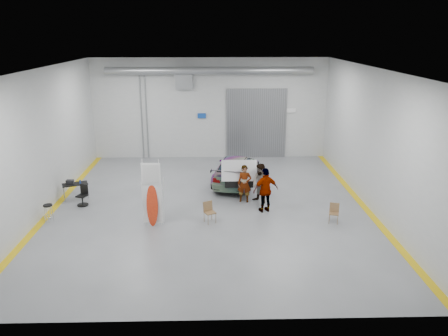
{
  "coord_description": "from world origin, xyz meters",
  "views": [
    {
      "loc": [
        0.18,
        -17.99,
        7.44
      ],
      "look_at": [
        0.66,
        0.92,
        1.5
      ],
      "focal_mm": 35.0,
      "sensor_mm": 36.0,
      "label": 1
    }
  ],
  "objects_px": {
    "person_b": "(261,184)",
    "folding_chair_far": "(334,217)",
    "office_chair": "(82,196)",
    "folding_chair_near": "(210,216)",
    "shop_stool": "(49,213)",
    "surfboard_display": "(153,199)",
    "person_c": "(266,190)",
    "sedan_car": "(236,169)",
    "person_a": "(245,184)",
    "work_table": "(74,184)"
  },
  "relations": [
    {
      "from": "surfboard_display",
      "to": "shop_stool",
      "type": "distance_m",
      "value": 4.39
    },
    {
      "from": "shop_stool",
      "to": "person_a",
      "type": "bearing_deg",
      "value": 13.96
    },
    {
      "from": "office_chair",
      "to": "person_c",
      "type": "bearing_deg",
      "value": 14.88
    },
    {
      "from": "folding_chair_near",
      "to": "person_c",
      "type": "bearing_deg",
      "value": -3.45
    },
    {
      "from": "sedan_car",
      "to": "person_a",
      "type": "bearing_deg",
      "value": 107.39
    },
    {
      "from": "surfboard_display",
      "to": "shop_stool",
      "type": "bearing_deg",
      "value": 178.38
    },
    {
      "from": "folding_chair_near",
      "to": "shop_stool",
      "type": "height_order",
      "value": "folding_chair_near"
    },
    {
      "from": "surfboard_display",
      "to": "folding_chair_near",
      "type": "distance_m",
      "value": 2.42
    },
    {
      "from": "sedan_car",
      "to": "folding_chair_far",
      "type": "bearing_deg",
      "value": 138.23
    },
    {
      "from": "surfboard_display",
      "to": "work_table",
      "type": "xyz_separation_m",
      "value": [
        -4.06,
        3.1,
        -0.41
      ]
    },
    {
      "from": "sedan_car",
      "to": "person_b",
      "type": "height_order",
      "value": "person_b"
    },
    {
      "from": "person_a",
      "to": "folding_chair_far",
      "type": "height_order",
      "value": "person_a"
    },
    {
      "from": "folding_chair_near",
      "to": "shop_stool",
      "type": "bearing_deg",
      "value": 149.86
    },
    {
      "from": "sedan_car",
      "to": "shop_stool",
      "type": "height_order",
      "value": "sedan_car"
    },
    {
      "from": "sedan_car",
      "to": "work_table",
      "type": "relative_size",
      "value": 3.83
    },
    {
      "from": "person_b",
      "to": "folding_chair_far",
      "type": "relative_size",
      "value": 2.27
    },
    {
      "from": "person_a",
      "to": "office_chair",
      "type": "height_order",
      "value": "person_a"
    },
    {
      "from": "surfboard_display",
      "to": "office_chair",
      "type": "relative_size",
      "value": 2.98
    },
    {
      "from": "sedan_car",
      "to": "person_a",
      "type": "relative_size",
      "value": 2.78
    },
    {
      "from": "person_c",
      "to": "surfboard_display",
      "type": "relative_size",
      "value": 0.71
    },
    {
      "from": "folding_chair_near",
      "to": "office_chair",
      "type": "distance_m",
      "value": 6.04
    },
    {
      "from": "person_b",
      "to": "person_c",
      "type": "relative_size",
      "value": 0.93
    },
    {
      "from": "folding_chair_near",
      "to": "work_table",
      "type": "height_order",
      "value": "work_table"
    },
    {
      "from": "person_a",
      "to": "person_c",
      "type": "xyz_separation_m",
      "value": [
        0.82,
        -1.17,
        0.12
      ]
    },
    {
      "from": "folding_chair_near",
      "to": "office_chair",
      "type": "bearing_deg",
      "value": 132.46
    },
    {
      "from": "surfboard_display",
      "to": "folding_chair_far",
      "type": "xyz_separation_m",
      "value": [
        7.27,
        0.05,
        -0.87
      ]
    },
    {
      "from": "surfboard_display",
      "to": "office_chair",
      "type": "distance_m",
      "value": 4.15
    },
    {
      "from": "person_b",
      "to": "shop_stool",
      "type": "distance_m",
      "value": 9.06
    },
    {
      "from": "person_c",
      "to": "office_chair",
      "type": "distance_m",
      "value": 8.14
    },
    {
      "from": "person_b",
      "to": "surfboard_display",
      "type": "xyz_separation_m",
      "value": [
        -4.54,
        -2.32,
        0.21
      ]
    },
    {
      "from": "shop_stool",
      "to": "work_table",
      "type": "xyz_separation_m",
      "value": [
        0.24,
        2.66,
        0.34
      ]
    },
    {
      "from": "shop_stool",
      "to": "work_table",
      "type": "distance_m",
      "value": 2.69
    },
    {
      "from": "shop_stool",
      "to": "surfboard_display",
      "type": "bearing_deg",
      "value": -5.84
    },
    {
      "from": "sedan_car",
      "to": "office_chair",
      "type": "bearing_deg",
      "value": 35.16
    },
    {
      "from": "folding_chair_far",
      "to": "work_table",
      "type": "relative_size",
      "value": 0.64
    },
    {
      "from": "office_chair",
      "to": "folding_chair_far",
      "type": "bearing_deg",
      "value": 9.98
    },
    {
      "from": "person_a",
      "to": "folding_chair_near",
      "type": "bearing_deg",
      "value": -114.9
    },
    {
      "from": "sedan_car",
      "to": "person_c",
      "type": "xyz_separation_m",
      "value": [
        1.06,
        -3.87,
        0.28
      ]
    },
    {
      "from": "person_c",
      "to": "shop_stool",
      "type": "distance_m",
      "value": 9.0
    },
    {
      "from": "surfboard_display",
      "to": "office_chair",
      "type": "bearing_deg",
      "value": 151.41
    },
    {
      "from": "folding_chair_near",
      "to": "work_table",
      "type": "bearing_deg",
      "value": 127.34
    },
    {
      "from": "person_c",
      "to": "sedan_car",
      "type": "bearing_deg",
      "value": -93.56
    },
    {
      "from": "person_b",
      "to": "shop_stool",
      "type": "bearing_deg",
      "value": -123.04
    },
    {
      "from": "surfboard_display",
      "to": "work_table",
      "type": "height_order",
      "value": "surfboard_display"
    },
    {
      "from": "folding_chair_near",
      "to": "office_chair",
      "type": "height_order",
      "value": "office_chair"
    },
    {
      "from": "office_chair",
      "to": "sedan_car",
      "type": "bearing_deg",
      "value": 44.19
    },
    {
      "from": "person_c",
      "to": "work_table",
      "type": "distance_m",
      "value": 8.89
    },
    {
      "from": "person_a",
      "to": "shop_stool",
      "type": "distance_m",
      "value": 8.38
    },
    {
      "from": "person_b",
      "to": "folding_chair_near",
      "type": "distance_m",
      "value": 3.18
    },
    {
      "from": "surfboard_display",
      "to": "folding_chair_far",
      "type": "relative_size",
      "value": 3.44
    }
  ]
}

